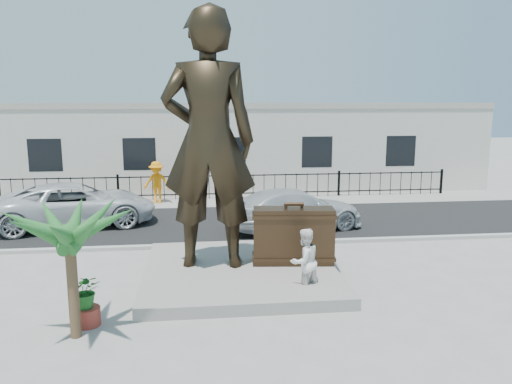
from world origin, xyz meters
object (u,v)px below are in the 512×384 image
tourist (304,261)px  car_white (76,204)px  statue (208,141)px  suitcase (293,236)px

tourist → car_white: size_ratio=0.28×
tourist → car_white: (-7.38, 7.84, 0.00)m
tourist → car_white: bearing=-73.3°
statue → suitcase: 3.55m
tourist → suitcase: bearing=-117.0°
statue → car_white: (-5.06, 6.14, -2.91)m
suitcase → car_white: 9.70m
suitcase → tourist: bearing=-84.4°
statue → suitcase: statue is taller
suitcase → tourist: size_ratio=1.32×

